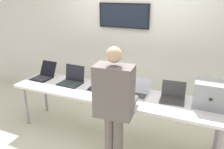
% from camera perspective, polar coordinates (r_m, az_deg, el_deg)
% --- Properties ---
extents(ground, '(8.00, 8.00, 0.04)m').
position_cam_1_polar(ground, '(3.76, 0.15, -15.32)').
color(ground, beige).
extents(back_wall, '(8.00, 0.11, 2.59)m').
position_cam_1_polar(back_wall, '(4.21, 6.23, 8.32)').
color(back_wall, silver).
rests_on(back_wall, ground).
extents(workbench, '(3.16, 0.70, 0.75)m').
position_cam_1_polar(workbench, '(3.39, 0.16, -5.36)').
color(workbench, silver).
rests_on(workbench, ground).
extents(equipment_box, '(0.42, 0.30, 0.34)m').
position_cam_1_polar(equipment_box, '(3.18, 23.52, -4.68)').
color(equipment_box, gray).
rests_on(equipment_box, workbench).
extents(laptop_station_0, '(0.31, 0.40, 0.25)m').
position_cam_1_polar(laptop_station_0, '(4.10, -16.61, -0.01)').
color(laptop_station_0, black).
rests_on(laptop_station_0, workbench).
extents(laptop_station_1, '(0.37, 0.33, 0.28)m').
position_cam_1_polar(laptop_station_1, '(3.75, -10.01, -1.24)').
color(laptop_station_1, '#1F212A').
rests_on(laptop_station_1, workbench).
extents(laptop_station_2, '(0.36, 0.32, 0.27)m').
position_cam_1_polar(laptop_station_2, '(3.54, -2.49, -2.33)').
color(laptop_station_2, black).
rests_on(laptop_station_2, workbench).
extents(laptop_station_3, '(0.34, 0.33, 0.21)m').
position_cam_1_polar(laptop_station_3, '(3.32, 6.20, -4.16)').
color(laptop_station_3, '#B0B2BC').
rests_on(laptop_station_3, workbench).
extents(laptop_station_4, '(0.34, 0.30, 0.24)m').
position_cam_1_polar(laptop_station_4, '(3.25, 14.93, -5.26)').
color(laptop_station_4, '#3B3C3C').
rests_on(laptop_station_4, workbench).
extents(person, '(0.47, 0.61, 1.61)m').
position_cam_1_polar(person, '(2.66, 0.54, -6.46)').
color(person, '#625956').
rests_on(person, ground).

